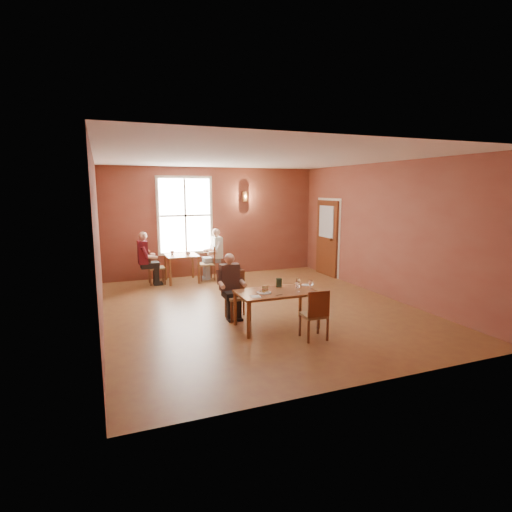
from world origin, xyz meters
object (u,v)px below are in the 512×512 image
object	(u,v)px
chair_diner_maroon	(157,267)
chair_diner_main	(238,296)
diner_white	(207,255)
chair_empty	(314,314)
diner_maroon	(155,259)
second_table	(182,268)
diner_main	(238,289)
chair_diner_white	(206,263)
main_table	(276,309)

from	to	relation	value
chair_diner_maroon	chair_diner_main	bearing A→B (deg)	16.83
diner_white	chair_diner_maroon	world-z (taller)	diner_white
chair_empty	diner_maroon	size ratio (longest dim) A/B	0.63
chair_diner_main	second_table	xyz separation A→B (m)	(-0.39, 3.43, -0.09)
chair_empty	diner_maroon	world-z (taller)	diner_maroon
diner_white	diner_maroon	size ratio (longest dim) A/B	1.00
diner_main	chair_diner_white	world-z (taller)	diner_main
chair_diner_main	chair_diner_white	bearing A→B (deg)	-94.37
chair_diner_main	diner_maroon	size ratio (longest dim) A/B	0.68
chair_empty	chair_diner_maroon	bearing A→B (deg)	114.40
diner_maroon	chair_diner_maroon	bearing A→B (deg)	90.00
chair_diner_white	diner_white	distance (m)	0.21
second_table	main_table	bearing A→B (deg)	-77.73
chair_diner_main	chair_diner_white	xyz separation A→B (m)	(0.26, 3.43, 0.00)
main_table	chair_empty	xyz separation A→B (m)	(0.34, -0.73, 0.09)
diner_maroon	diner_white	bearing A→B (deg)	90.00
chair_empty	diner_white	distance (m)	4.84
second_table	diner_white	size ratio (longest dim) A/B	0.62
diner_main	chair_empty	distance (m)	1.59
diner_white	chair_diner_maroon	size ratio (longest dim) A/B	1.50
diner_white	diner_main	bearing A→B (deg)	175.18
chair_diner_main	chair_diner_maroon	size ratio (longest dim) A/B	1.02
diner_white	chair_empty	bearing A→B (deg)	-173.52
diner_white	diner_maroon	xyz separation A→B (m)	(-1.36, 0.00, 0.00)
chair_empty	second_table	xyz separation A→B (m)	(-1.23, 4.81, -0.06)
chair_diner_maroon	chair_empty	bearing A→B (deg)	21.32
chair_empty	diner_maroon	bearing A→B (deg)	114.71
diner_main	diner_white	distance (m)	3.47
main_table	chair_diner_maroon	distance (m)	4.36
diner_main	diner_maroon	xyz separation A→B (m)	(-1.07, 3.46, 0.07)
chair_diner_maroon	main_table	bearing A→B (deg)	20.65
main_table	diner_main	distance (m)	0.84
second_table	chair_diner_white	distance (m)	0.66
chair_diner_maroon	diner_main	bearing A→B (deg)	16.69
second_table	chair_diner_maroon	bearing A→B (deg)	180.00
main_table	diner_white	distance (m)	4.10
second_table	diner_maroon	distance (m)	0.74
chair_empty	chair_diner_white	world-z (taller)	chair_diner_white
diner_main	chair_diner_white	size ratio (longest dim) A/B	1.31
chair_empty	second_table	distance (m)	4.96
main_table	chair_diner_white	xyz separation A→B (m)	(-0.24, 4.08, 0.13)
chair_empty	chair_diner_white	bearing A→B (deg)	99.91
diner_main	diner_maroon	bearing A→B (deg)	-72.85
main_table	chair_empty	bearing A→B (deg)	-65.01
second_table	chair_diner_maroon	xyz separation A→B (m)	(-0.65, 0.00, 0.08)
diner_white	diner_maroon	distance (m)	1.36
chair_diner_main	diner_white	distance (m)	3.45
chair_diner_main	diner_maroon	bearing A→B (deg)	-72.71
diner_maroon	chair_diner_main	bearing A→B (deg)	17.29
diner_main	second_table	bearing A→B (deg)	-83.61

